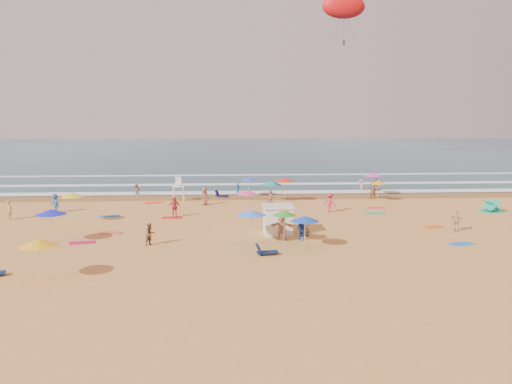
{
  "coord_description": "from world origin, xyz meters",
  "views": [
    {
      "loc": [
        -0.46,
        -40.01,
        8.45
      ],
      "look_at": [
        2.22,
        6.0,
        1.5
      ],
      "focal_mm": 35.0,
      "sensor_mm": 36.0,
      "label": 1
    }
  ],
  "objects": [
    {
      "name": "beach_umbrellas",
      "position": [
        0.83,
        0.06,
        2.11
      ],
      "size": [
        63.28,
        29.87,
        0.81
      ],
      "color": "#15AD81",
      "rests_on": "ground"
    },
    {
      "name": "cabana",
      "position": [
        3.2,
        -4.63,
        1.0
      ],
      "size": [
        2.0,
        2.0,
        2.0
      ],
      "primitive_type": "cube",
      "color": "white",
      "rests_on": "ground"
    },
    {
      "name": "towels",
      "position": [
        -0.02,
        -1.51,
        0.01
      ],
      "size": [
        31.34,
        25.48,
        0.03
      ],
      "color": "#BB174C",
      "rests_on": "ground"
    },
    {
      "name": "ocean",
      "position": [
        0.0,
        84.0,
        0.0
      ],
      "size": [
        220.0,
        140.0,
        0.18
      ],
      "primitive_type": "cube",
      "color": "#0C4756",
      "rests_on": "ground"
    },
    {
      "name": "parasail",
      "position": [
        22.54,
        60.43,
        29.82
      ],
      "size": [
        8.5,
        2.97,
        9.79
      ],
      "color": "red"
    },
    {
      "name": "surf_foam",
      "position": [
        0.0,
        21.32,
        0.1
      ],
      "size": [
        200.0,
        18.7,
        0.05
      ],
      "color": "white",
      "rests_on": "ground"
    },
    {
      "name": "lifeguard_stand",
      "position": [
        -5.37,
        10.11,
        1.05
      ],
      "size": [
        1.2,
        1.2,
        2.1
      ],
      "primitive_type": null,
      "color": "white",
      "rests_on": "ground"
    },
    {
      "name": "beachgoers",
      "position": [
        2.43,
        4.14,
        0.8
      ],
      "size": [
        39.89,
        24.44,
        2.1
      ],
      "color": "tan",
      "rests_on": "ground"
    },
    {
      "name": "cabana_roof",
      "position": [
        3.2,
        -4.63,
        2.06
      ],
      "size": [
        2.2,
        2.2,
        0.12
      ],
      "primitive_type": "cube",
      "color": "silver",
      "rests_on": "cabana"
    },
    {
      "name": "loungers",
      "position": [
        7.02,
        -2.38,
        0.17
      ],
      "size": [
        49.73,
        26.98,
        0.34
      ],
      "color": "#101850",
      "rests_on": "ground"
    },
    {
      "name": "wet_sand",
      "position": [
        0.0,
        12.5,
        0.01
      ],
      "size": [
        220.0,
        220.0,
        0.0
      ],
      "primitive_type": "plane",
      "color": "olive",
      "rests_on": "ground"
    },
    {
      "name": "bicycle",
      "position": [
        5.1,
        -4.93,
        0.42
      ],
      "size": [
        1.0,
        1.68,
        0.83
      ],
      "primitive_type": "imported",
      "rotation": [
        0.0,
        0.0,
        0.31
      ],
      "color": "black",
      "rests_on": "ground"
    },
    {
      "name": "ground",
      "position": [
        0.0,
        0.0,
        0.0
      ],
      "size": [
        220.0,
        220.0,
        0.0
      ],
      "primitive_type": "plane",
      "color": "gold",
      "rests_on": "ground"
    }
  ]
}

